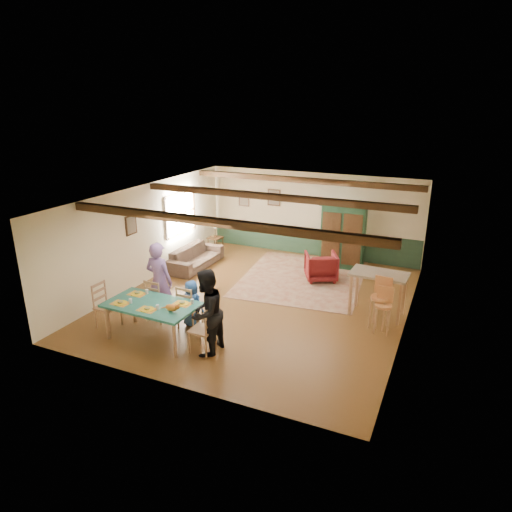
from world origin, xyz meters
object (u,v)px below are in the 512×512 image
at_px(dining_chair_far_left, 158,299).
at_px(bar_stool_right, 383,311).
at_px(dining_chair_end_left, 107,306).
at_px(cat, 171,307).
at_px(counter_table, 377,294).
at_px(person_woman, 206,313).
at_px(dining_table, 153,321).
at_px(end_table, 216,245).
at_px(sofa, 196,257).
at_px(person_child, 192,303).
at_px(person_man, 159,281).
at_px(armoire, 343,235).
at_px(dining_chair_far_right, 190,306).
at_px(dining_chair_end_right, 202,329).
at_px(bar_stool_left, 380,304).
at_px(armchair, 321,266).
at_px(table_lamp, 215,230).

height_order(dining_chair_far_left, bar_stool_right, bar_stool_right).
bearing_deg(dining_chair_end_left, cat, -93.37).
height_order(dining_chair_end_left, counter_table, counter_table).
height_order(dining_chair_end_left, person_woman, person_woman).
distance_m(dining_table, dining_chair_end_left, 1.24).
bearing_deg(person_woman, end_table, -151.13).
height_order(person_woman, sofa, person_woman).
relative_size(person_woman, person_child, 1.64).
bearing_deg(cat, dining_chair_far_left, 139.20).
distance_m(person_man, sofa, 3.55).
distance_m(dining_chair_end_left, sofa, 4.18).
bearing_deg(counter_table, armoire, 118.19).
xyz_separation_m(dining_table, dining_chair_far_right, (0.45, 0.76, 0.11)).
bearing_deg(sofa, dining_chair_end_right, -146.97).
bearing_deg(armoire, person_woman, -104.49).
bearing_deg(dining_chair_far_right, bar_stool_right, -157.87).
height_order(person_child, armoire, armoire).
xyz_separation_m(armoire, end_table, (-4.20, -0.34, -0.74)).
distance_m(cat, bar_stool_left, 4.53).
distance_m(person_woman, person_child, 1.30).
height_order(dining_chair_far_right, end_table, dining_chair_far_right).
relative_size(person_man, armchair, 2.14).
distance_m(dining_chair_end_left, table_lamp, 5.66).
height_order(person_man, end_table, person_man).
xyz_separation_m(dining_chair_far_right, sofa, (-1.95, 3.43, -0.20)).
height_order(dining_table, counter_table, counter_table).
bearing_deg(counter_table, armchair, 138.29).
bearing_deg(armchair, dining_chair_end_right, 51.10).
distance_m(dining_chair_far_left, cat, 1.40).
height_order(armoire, sofa, armoire).
relative_size(armchair, table_lamp, 1.82).
bearing_deg(table_lamp, dining_table, -73.96).
distance_m(dining_chair_end_right, person_child, 1.18).
distance_m(dining_chair_far_left, table_lamp, 5.04).
distance_m(dining_chair_far_left, end_table, 5.04).
relative_size(dining_chair_far_right, bar_stool_left, 0.88).
bearing_deg(cat, person_man, 136.55).
relative_size(dining_chair_far_left, person_woman, 0.58).
xyz_separation_m(dining_chair_far_right, counter_table, (3.69, 2.31, 0.03)).
bearing_deg(person_child, end_table, -65.34).
xyz_separation_m(cat, sofa, (-2.09, 4.31, -0.59)).
height_order(cat, armoire, armoire).
distance_m(person_man, bar_stool_right, 5.03).
height_order(dining_chair_far_right, counter_table, counter_table).
height_order(cat, counter_table, counter_table).
bearing_deg(armchair, armoire, -128.54).
xyz_separation_m(dining_table, table_lamp, (-1.63, 5.67, 0.36)).
bearing_deg(sofa, dining_chair_end_left, -176.25).
height_order(dining_chair_end_right, sofa, dining_chair_end_right).
xyz_separation_m(table_lamp, counter_table, (5.77, -2.60, -0.22)).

